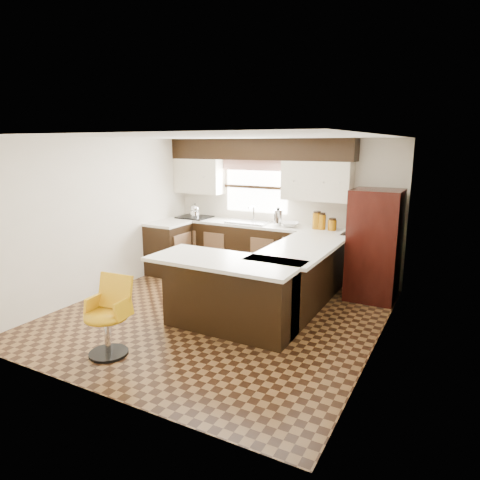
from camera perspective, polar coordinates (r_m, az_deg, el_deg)
The scene contains 30 objects.
floor at distance 6.03m, azimuth -2.84°, elevation -9.87°, with size 4.40×4.40×0.00m, color #49301A.
ceiling at distance 5.57m, azimuth -3.12°, elevation 13.59°, with size 4.40×4.40×0.00m, color silver.
wall_back at distance 7.62m, azimuth 5.63°, elevation 4.25°, with size 4.40×4.40×0.00m, color beige.
wall_front at distance 4.01m, azimuth -19.46°, elevation -4.12°, with size 4.40×4.40×0.00m, color beige.
wall_left at distance 6.98m, azimuth -17.92°, elevation 2.92°, with size 4.40×4.40×0.00m, color beige.
wall_right at distance 4.95m, azimuth 18.33°, elevation -0.93°, with size 4.40×4.40×0.00m, color beige.
base_cab_back at distance 7.68m, azimuth 1.54°, elevation -1.34°, with size 3.30×0.60×0.90m, color black.
base_cab_left at distance 7.84m, azimuth -9.47°, elevation -1.20°, with size 0.60×0.70×0.90m, color black.
counter_back at distance 7.58m, azimuth 1.56°, elevation 2.13°, with size 3.30×0.60×0.04m, color silver.
counter_left at distance 7.75m, azimuth -9.60°, elevation 2.19°, with size 0.60×0.70×0.04m, color silver.
soffit at distance 7.54m, azimuth 2.41°, elevation 11.99°, with size 3.40×0.35×0.36m, color black.
upper_cab_left at distance 8.17m, azimuth -5.44°, elevation 8.49°, with size 0.94×0.35×0.64m, color beige.
upper_cab_right at distance 7.16m, azimuth 10.24°, elevation 7.76°, with size 1.14×0.35×0.64m, color beige.
window_pane at distance 7.76m, azimuth 2.19°, elevation 7.06°, with size 1.20×0.02×0.90m, color white.
valance at distance 7.69m, azimuth 2.08°, elevation 9.93°, with size 1.30×0.06×0.18m, color #D19B93.
sink at distance 7.57m, azimuth 1.16°, elevation 2.42°, with size 0.75×0.45×0.03m, color #B2B2B7.
dishwasher at distance 7.05m, azimuth 7.79°, elevation -2.91°, with size 0.58×0.03×0.78m, color black.
cooktop at distance 8.15m, azimuth -6.07°, elevation 3.07°, with size 0.58×0.50×0.03m, color black.
peninsula_long at distance 6.03m, azimuth 7.60°, elevation -5.38°, with size 0.60×1.95×0.90m, color black.
peninsula_return at distance 5.41m, azimuth -1.38°, elevation -7.45°, with size 1.65×0.60×0.90m, color black.
counter_pen_long at distance 5.89m, azimuth 8.18°, elevation -1.08°, with size 0.84×1.95×0.04m, color silver.
counter_pen_return at distance 5.20m, azimuth -2.09°, elevation -2.81°, with size 1.89×0.84×0.04m, color silver.
refrigerator at distance 6.69m, azimuth 17.47°, elevation -0.66°, with size 0.71×0.69×1.67m, color black.
bar_chair at distance 5.01m, azimuth -17.43°, elevation -9.81°, with size 0.47×0.47×0.89m, color gold, non-canonical shape.
kettle at distance 8.12m, azimuth -6.00°, elevation 4.00°, with size 0.18×0.18×0.25m, color silver, non-canonical shape.
percolator at distance 7.34m, azimuth 5.09°, elevation 3.00°, with size 0.14×0.14×0.27m, color silver.
mixing_bowl at distance 7.28m, azimuth 6.67°, elevation 2.09°, with size 0.30×0.30×0.07m, color white.
canister_large at distance 7.13m, azimuth 10.20°, elevation 2.52°, with size 0.14×0.14×0.26m, color #955B08.
canister_med at distance 7.10m, azimuth 10.84°, elevation 2.37°, with size 0.13×0.13×0.24m, color #955B08.
canister_small at distance 7.06m, azimuth 12.18°, elevation 1.95°, with size 0.14×0.14×0.17m, color #955B08.
Camera 1 is at (2.89, -4.76, 2.31)m, focal length 32.00 mm.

